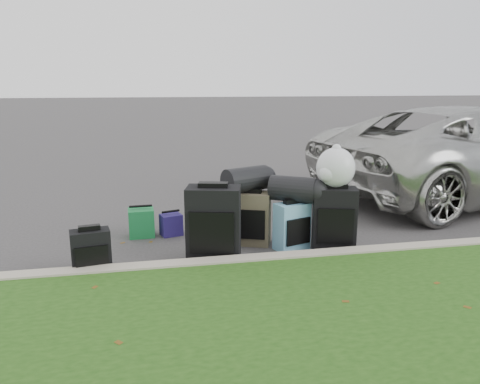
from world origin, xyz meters
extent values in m
plane|color=#383535|center=(0.00, 0.00, 0.00)|extent=(120.00, 120.00, 0.00)
cube|color=#9E937F|center=(0.00, -1.00, 0.07)|extent=(120.00, 0.18, 0.15)
imported|color=#B7B7B2|center=(4.16, 1.45, 0.76)|extent=(5.87, 3.58, 1.52)
cube|color=black|center=(-1.81, -0.81, 0.24)|extent=(0.41, 0.27, 0.47)
cube|color=black|center=(-0.56, -0.63, 0.41)|extent=(0.63, 0.47, 0.81)
cube|color=#443E2D|center=(-0.04, -0.18, 0.31)|extent=(0.53, 0.43, 0.63)
cube|color=teal|center=(0.38, -0.47, 0.27)|extent=(0.44, 0.34, 0.55)
cube|color=black|center=(0.85, -0.57, 0.36)|extent=(0.55, 0.42, 0.73)
cube|color=#197238|center=(-1.33, 0.35, 0.18)|extent=(0.32, 0.26, 0.35)
cube|color=navy|center=(-0.96, 0.33, 0.14)|extent=(0.30, 0.26, 0.27)
cylinder|color=black|center=(-0.09, -0.12, 0.77)|extent=(0.62, 0.49, 0.30)
cylinder|color=black|center=(0.41, -0.39, 0.70)|extent=(0.60, 0.53, 0.29)
sphere|color=white|center=(0.86, -0.51, 0.95)|extent=(0.44, 0.44, 0.44)
camera|label=1|loc=(-1.22, -5.40, 1.89)|focal=35.00mm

